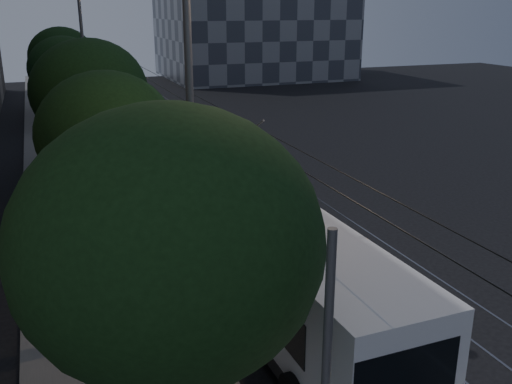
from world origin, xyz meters
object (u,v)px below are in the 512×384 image
Objects in this scene: car_white_a at (147,143)px; car_white_c at (125,120)px; streetlamp_near at (206,91)px; streetlamp_far at (90,53)px; car_white_b at (129,127)px; car_white_d at (109,106)px; pickup_silver at (154,167)px; trolleybus at (275,262)px.

car_white_c is (-0.24, 7.35, 0.16)m from car_white_a.
car_white_a is 0.32× the size of streetlamp_near.
car_white_b is at bearing 42.52° from streetlamp_far.
car_white_d is at bearing 100.95° from car_white_b.
car_white_d is (0.47, 21.83, -0.26)m from pickup_silver.
streetlamp_near is at bearing -117.88° from pickup_silver.
pickup_silver is at bearing -72.72° from car_white_c.
car_white_a is 0.96× the size of car_white_d.
car_white_c is 0.47× the size of streetlamp_far.
car_white_b reaches higher than car_white_d.
trolleybus is 28.75m from car_white_c.
car_white_b is at bearing -72.01° from car_white_c.
streetlamp_far is at bearing 77.79° from pickup_silver.
car_white_c is (0.07, 2.35, 0.06)m from car_white_b.
streetlamp_near reaches higher than car_white_c.
car_white_b is 1.32× the size of car_white_d.
car_white_d is 13.59m from streetlamp_far.
streetlamp_far reaches higher than car_white_d.
trolleybus is 5.34m from streetlamp_near.
streetlamp_near is (-1.21, -14.41, 5.88)m from pickup_silver.
car_white_b is 26.90m from streetlamp_near.
car_white_b is at bearing -111.95° from car_white_d.
trolleybus is 3.59× the size of car_white_a.
car_white_b is 2.36m from car_white_c.
pickup_silver is at bearing -82.13° from car_white_b.
car_white_b is 0.50× the size of streetlamp_far.
car_white_c is at bearing 61.62° from streetlamp_far.
streetlamp_near reaches higher than streetlamp_far.
car_white_d is at bearing 79.39° from streetlamp_far.
car_white_a is at bearing 84.41° from streetlamp_near.
pickup_silver is at bearing -79.15° from streetlamp_far.
trolleybus is 3.46× the size of car_white_d.
car_white_b is at bearing 86.16° from streetlamp_near.
car_white_a is at bearing -68.36° from car_white_c.
pickup_silver is 1.72× the size of car_white_d.
streetlamp_near is (-1.87, 0.23, 5.00)m from trolleybus.
streetlamp_far is at bearing -126.97° from car_white_b.
streetlamp_far is at bearing -123.00° from car_white_d.
streetlamp_far is (-1.83, 9.56, 5.13)m from pickup_silver.
trolleybus reaches higher than car_white_d.
streetlamp_far is (-2.37, -2.18, 5.31)m from car_white_b.
pickup_silver is 1.36× the size of car_white_c.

